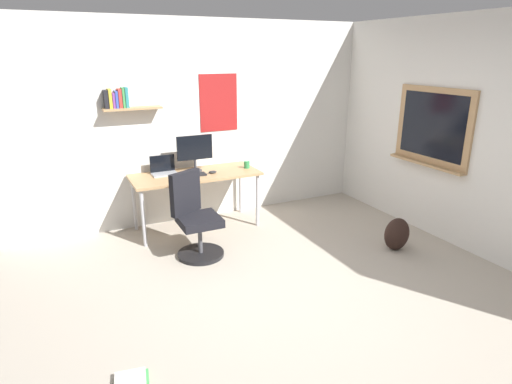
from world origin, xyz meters
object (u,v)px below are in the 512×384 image
laptop (164,170)px  monitor_primary (195,151)px  computer_mouse (213,172)px  keyboard (191,175)px  desk (196,179)px  backpack (397,234)px  office_chair (195,221)px  book_stack_on_floor (132,379)px  coffee_mug (247,165)px

laptop → monitor_primary: 0.46m
monitor_primary → computer_mouse: monitor_primary is taller
keyboard → computer_mouse: size_ratio=3.56×
desk → backpack: desk is taller
desk → laptop: laptop is taller
office_chair → monitor_primary: monitor_primary is taller
office_chair → backpack: size_ratio=2.47×
laptop → monitor_primary: monitor_primary is taller
keyboard → office_chair: bearing=-105.0°
laptop → computer_mouse: laptop is taller
laptop → keyboard: (0.28, -0.24, -0.04)m
laptop → keyboard: bearing=-40.8°
monitor_primary → backpack: size_ratio=1.20×
office_chair → backpack: 2.31m
desk → keyboard: (-0.08, -0.08, 0.08)m
desk → book_stack_on_floor: bearing=-117.8°
coffee_mug → backpack: 2.06m
office_chair → monitor_primary: size_ratio=2.05×
office_chair → computer_mouse: office_chair is taller
desk → monitor_primary: bearing=69.9°
computer_mouse → laptop: bearing=156.7°
laptop → coffee_mug: size_ratio=3.37×
coffee_mug → book_stack_on_floor: size_ratio=0.37×
monitor_primary → backpack: (1.83, -1.73, -0.81)m
laptop → backpack: bearing=-38.7°
desk → computer_mouse: size_ratio=15.31×
keyboard → computer_mouse: 0.28m
monitor_primary → keyboard: size_ratio=1.25×
keyboard → backpack: 2.54m
book_stack_on_floor → desk: bearing=62.2°
monitor_primary → coffee_mug: size_ratio=5.04×
keyboard → backpack: keyboard is taller
desk → office_chair: 0.82m
backpack → coffee_mug: bearing=126.4°
office_chair → computer_mouse: 0.87m
desk → coffee_mug: (0.70, -0.03, 0.11)m
keyboard → coffee_mug: 0.78m
laptop → book_stack_on_floor: (-0.93, -2.59, -0.76)m
desk → laptop: (-0.36, 0.16, 0.12)m
monitor_primary → book_stack_on_floor: 3.03m
office_chair → coffee_mug: office_chair is taller
desk → backpack: bearing=-41.0°
desk → backpack: (1.87, -1.62, -0.47)m
office_chair → backpack: bearing=-22.7°
coffee_mug → backpack: bearing=-53.6°
monitor_primary → coffee_mug: monitor_primary is taller
laptop → computer_mouse: 0.61m
book_stack_on_floor → computer_mouse: bearing=57.8°
laptop → office_chair: bearing=-83.4°
desk → book_stack_on_floor: (-1.28, -2.44, -0.64)m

